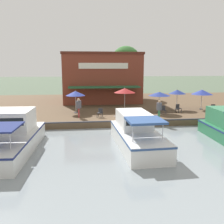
% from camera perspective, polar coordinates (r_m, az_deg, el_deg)
% --- Properties ---
extents(ground_plane, '(220.00, 220.00, 0.00)m').
position_cam_1_polar(ground_plane, '(21.99, 3.85, -3.73)').
color(ground_plane, '#4C5B47').
extents(quay_deck, '(22.00, 56.00, 0.60)m').
position_cam_1_polar(quay_deck, '(32.59, 0.31, 1.50)').
color(quay_deck, brown).
rests_on(quay_deck, ground).
extents(quay_edge_fender, '(0.20, 50.40, 0.10)m').
position_cam_1_polar(quay_edge_fender, '(21.94, 3.82, -2.02)').
color(quay_edge_fender, '#2D2D33').
rests_on(quay_edge_fender, quay_deck).
extents(waterfront_restaurant, '(10.20, 10.25, 6.50)m').
position_cam_1_polar(waterfront_restaurant, '(35.00, -2.52, 7.96)').
color(waterfront_restaurant, brown).
rests_on(waterfront_restaurant, quay_deck).
extents(patio_umbrella_by_entrance, '(2.29, 2.29, 2.24)m').
position_cam_1_polar(patio_umbrella_by_entrance, '(29.48, 19.87, 4.32)').
color(patio_umbrella_by_entrance, '#B7B7B7').
rests_on(patio_umbrella_by_entrance, quay_deck).
extents(patio_umbrella_far_corner, '(2.22, 2.22, 2.56)m').
position_cam_1_polar(patio_umbrella_far_corner, '(26.03, 2.93, 4.94)').
color(patio_umbrella_far_corner, '#B7B7B7').
rests_on(patio_umbrella_far_corner, quay_deck).
extents(patio_umbrella_back_row, '(1.96, 1.96, 2.32)m').
position_cam_1_polar(patio_umbrella_back_row, '(25.78, -8.34, 4.24)').
color(patio_umbrella_back_row, '#B7B7B7').
rests_on(patio_umbrella_back_row, quay_deck).
extents(patio_umbrella_near_quay_edge, '(1.88, 1.88, 2.24)m').
position_cam_1_polar(patio_umbrella_near_quay_edge, '(28.61, 14.70, 4.49)').
color(patio_umbrella_near_quay_edge, '#B7B7B7').
rests_on(patio_umbrella_near_quay_edge, quay_deck).
extents(patio_umbrella_mid_patio_left, '(2.21, 2.21, 2.22)m').
position_cam_1_polar(patio_umbrella_mid_patio_left, '(26.06, 10.77, 4.10)').
color(patio_umbrella_mid_patio_left, '#B7B7B7').
rests_on(patio_umbrella_mid_patio_left, quay_deck).
extents(cafe_chair_facing_river, '(0.54, 0.54, 0.85)m').
position_cam_1_polar(cafe_chair_facing_river, '(27.02, 14.91, 0.94)').
color(cafe_chair_facing_river, '#2D2D33').
rests_on(cafe_chair_facing_river, quay_deck).
extents(cafe_chair_back_row_seat, '(0.44, 0.44, 0.85)m').
position_cam_1_polar(cafe_chair_back_row_seat, '(28.05, 22.20, 0.85)').
color(cafe_chair_back_row_seat, '#2D2D33').
rests_on(cafe_chair_back_row_seat, quay_deck).
extents(cafe_chair_mid_patio, '(0.46, 0.46, 0.85)m').
position_cam_1_polar(cafe_chair_mid_patio, '(25.68, 11.67, 0.60)').
color(cafe_chair_mid_patio, '#2D2D33').
rests_on(cafe_chair_mid_patio, quay_deck).
extents(cafe_chair_under_first_umbrella, '(0.58, 0.58, 0.85)m').
position_cam_1_polar(cafe_chair_under_first_umbrella, '(23.61, -2.75, -0.05)').
color(cafe_chair_under_first_umbrella, '#2D2D33').
rests_on(cafe_chair_under_first_umbrella, quay_deck).
extents(person_at_quay_edge, '(0.49, 0.49, 1.73)m').
position_cam_1_polar(person_at_quay_edge, '(23.05, 10.74, 1.07)').
color(person_at_quay_edge, '#337547').
rests_on(person_at_quay_edge, quay_deck).
extents(person_mid_patio, '(0.51, 0.51, 1.81)m').
position_cam_1_polar(person_mid_patio, '(23.63, -7.63, 1.52)').
color(person_mid_patio, '#B23338').
rests_on(person_mid_patio, quay_deck).
extents(motorboat_mid_row, '(8.18, 2.78, 2.26)m').
position_cam_1_polar(motorboat_mid_row, '(17.25, 5.17, -4.60)').
color(motorboat_mid_row, white).
rests_on(motorboat_mid_row, river_water).
extents(motorboat_far_downstream, '(9.20, 3.79, 2.46)m').
position_cam_1_polar(motorboat_far_downstream, '(17.71, -22.25, -4.99)').
color(motorboat_far_downstream, silver).
rests_on(motorboat_far_downstream, river_water).
extents(tree_behind_restaurant, '(4.72, 4.49, 7.80)m').
position_cam_1_polar(tree_behind_restaurant, '(38.86, 2.99, 11.41)').
color(tree_behind_restaurant, brown).
rests_on(tree_behind_restaurant, quay_deck).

